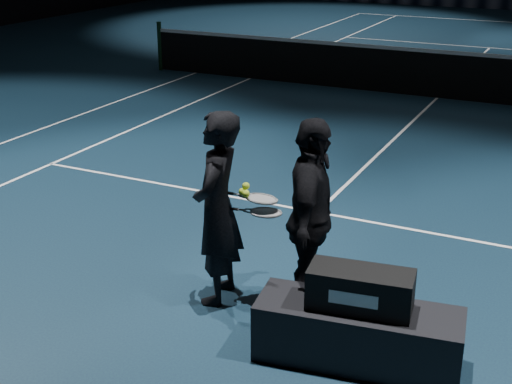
% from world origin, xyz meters
% --- Properties ---
extents(floor, '(36.00, 36.00, 0.00)m').
position_xyz_m(floor, '(0.00, 0.00, 0.00)').
color(floor, black).
rests_on(floor, ground).
extents(court_lines, '(10.98, 23.78, 0.01)m').
position_xyz_m(court_lines, '(0.00, 0.00, 0.00)').
color(court_lines, white).
rests_on(court_lines, floor).
extents(net_post_left, '(0.10, 0.10, 1.10)m').
position_xyz_m(net_post_left, '(-6.40, 0.00, 0.55)').
color(net_post_left, black).
rests_on(net_post_left, floor).
extents(net_mesh, '(12.80, 0.02, 0.86)m').
position_xyz_m(net_mesh, '(0.00, 0.00, 0.45)').
color(net_mesh, black).
rests_on(net_mesh, floor).
extents(net_tape, '(12.80, 0.03, 0.07)m').
position_xyz_m(net_tape, '(0.00, 0.00, 0.92)').
color(net_tape, white).
rests_on(net_tape, net_mesh).
extents(player_bench, '(1.67, 0.76, 0.48)m').
position_xyz_m(player_bench, '(1.40, -9.12, 0.24)').
color(player_bench, black).
rests_on(player_bench, floor).
extents(racket_bag, '(0.85, 0.45, 0.32)m').
position_xyz_m(racket_bag, '(1.40, -9.12, 0.65)').
color(racket_bag, black).
rests_on(racket_bag, player_bench).
extents(bag_signature, '(0.37, 0.06, 0.11)m').
position_xyz_m(bag_signature, '(1.40, -9.30, 0.65)').
color(bag_signature, white).
rests_on(bag_signature, racket_bag).
extents(player_a, '(0.54, 0.72, 1.80)m').
position_xyz_m(player_a, '(-0.08, -8.71, 0.90)').
color(player_a, black).
rests_on(player_a, floor).
extents(player_b, '(0.70, 1.13, 1.80)m').
position_xyz_m(player_b, '(0.75, -8.56, 0.90)').
color(player_b, black).
rests_on(player_b, floor).
extents(racket_lower, '(0.71, 0.34, 0.03)m').
position_xyz_m(racket_lower, '(0.36, -8.63, 0.91)').
color(racket_lower, black).
rests_on(racket_lower, player_a).
extents(racket_upper, '(0.71, 0.38, 0.10)m').
position_xyz_m(racket_upper, '(0.30, -8.60, 1.02)').
color(racket_upper, black).
rests_on(racket_upper, player_b).
extents(tennis_balls, '(0.12, 0.10, 0.12)m').
position_xyz_m(tennis_balls, '(0.17, -8.66, 1.10)').
color(tennis_balls, '#C2E430').
rests_on(tennis_balls, racket_upper).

